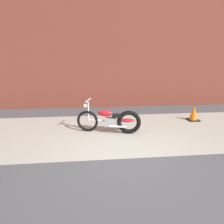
# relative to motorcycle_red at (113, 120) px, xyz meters

# --- Properties ---
(ground_plane) EXTENTS (80.00, 80.00, 0.00)m
(ground_plane) POSITION_rel_motorcycle_red_xyz_m (0.15, -1.61, -0.40)
(ground_plane) COLOR #47474C
(sidewalk_slab) EXTENTS (36.00, 3.50, 0.01)m
(sidewalk_slab) POSITION_rel_motorcycle_red_xyz_m (0.15, 0.14, -0.40)
(sidewalk_slab) COLOR #9E998E
(sidewalk_slab) RESTS_ON ground
(brick_building_wall) EXTENTS (36.00, 0.50, 5.97)m
(brick_building_wall) POSITION_rel_motorcycle_red_xyz_m (0.15, 3.59, 2.59)
(brick_building_wall) COLOR brown
(brick_building_wall) RESTS_ON ground
(motorcycle_red) EXTENTS (1.97, 0.74, 1.03)m
(motorcycle_red) POSITION_rel_motorcycle_red_xyz_m (0.00, 0.00, 0.00)
(motorcycle_red) COLOR black
(motorcycle_red) RESTS_ON ground
(traffic_cone) EXTENTS (0.40, 0.40, 0.55)m
(traffic_cone) POSITION_rel_motorcycle_red_xyz_m (3.15, 0.93, -0.15)
(traffic_cone) COLOR orange
(traffic_cone) RESTS_ON ground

